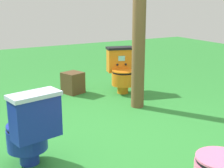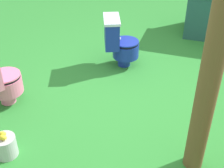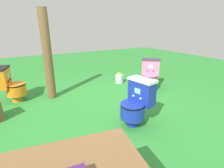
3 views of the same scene
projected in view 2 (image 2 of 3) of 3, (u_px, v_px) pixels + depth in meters
ground at (127, 100)px, 3.86m from camera, size 14.00×14.00×0.00m
toilet_blue at (120, 42)px, 4.36m from camera, size 0.56×0.49×0.73m
wooden_post at (208, 85)px, 2.51m from camera, size 0.18×0.18×1.81m
lemon_bucket at (5, 146)px, 3.05m from camera, size 0.22×0.22×0.28m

